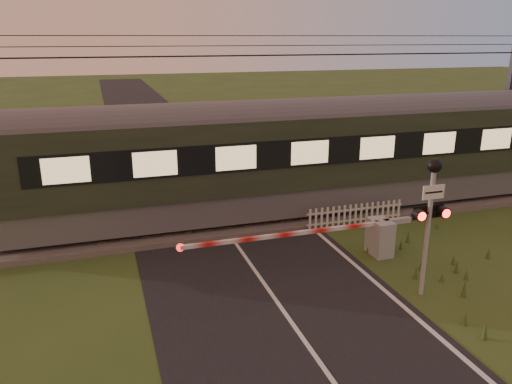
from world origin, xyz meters
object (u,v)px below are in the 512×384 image
object	(u,v)px
boom_gate	(370,236)
catenary_mast	(510,93)
crossing_signal	(431,203)
picket_fence	(355,216)

from	to	relation	value
boom_gate	catenary_mast	distance (m)	12.45
boom_gate	catenary_mast	world-z (taller)	catenary_mast
boom_gate	catenary_mast	bearing A→B (deg)	30.92
crossing_signal	picket_fence	xyz separation A→B (m)	(0.59, 4.47, -1.93)
picket_fence	catenary_mast	size ratio (longest dim) A/B	0.48
crossing_signal	catenary_mast	xyz separation A→B (m)	(10.25, 8.60, 1.36)
catenary_mast	boom_gate	bearing A→B (deg)	-149.08
crossing_signal	boom_gate	bearing A→B (deg)	92.12
crossing_signal	catenary_mast	distance (m)	13.45
catenary_mast	picket_fence	bearing A→B (deg)	-156.89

